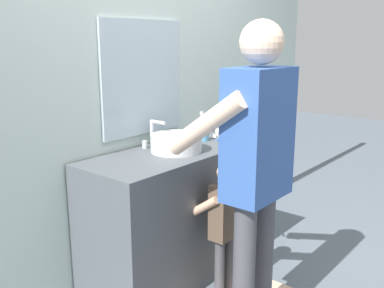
{
  "coord_description": "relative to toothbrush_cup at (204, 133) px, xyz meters",
  "views": [
    {
      "loc": [
        -2.01,
        -1.51,
        1.57
      ],
      "look_at": [
        0.0,
        0.15,
        0.94
      ],
      "focal_mm": 40.6,
      "sensor_mm": 36.0,
      "label": 1
    }
  ],
  "objects": [
    {
      "name": "vanity_cabinet",
      "position": [
        -0.35,
        -0.03,
        -0.49
      ],
      "size": [
        1.27,
        0.54,
        0.87
      ],
      "primitive_type": "cube",
      "color": "#4C5156",
      "rests_on": "ground"
    },
    {
      "name": "child_toddler",
      "position": [
        -0.35,
        -0.44,
        -0.41
      ],
      "size": [
        0.27,
        0.27,
        0.86
      ],
      "color": "#47474C",
      "rests_on": "ground"
    },
    {
      "name": "ground_plane",
      "position": [
        -0.35,
        -0.33,
        -0.93
      ],
      "size": [
        14.0,
        14.0,
        0.0
      ],
      "primitive_type": "plane",
      "color": "slate"
    },
    {
      "name": "faucet",
      "position": [
        -0.35,
        0.15,
        0.03
      ],
      "size": [
        0.18,
        0.14,
        0.18
      ],
      "color": "#B7BABF",
      "rests_on": "vanity_cabinet"
    },
    {
      "name": "adult_parent",
      "position": [
        -0.5,
        -0.73,
        0.07
      ],
      "size": [
        0.52,
        0.55,
        1.67
      ],
      "color": "#47474C",
      "rests_on": "ground"
    },
    {
      "name": "sink_basin",
      "position": [
        -0.35,
        -0.05,
        0.0
      ],
      "size": [
        0.33,
        0.33,
        0.11
      ],
      "color": "silver",
      "rests_on": "vanity_cabinet"
    },
    {
      "name": "back_wall",
      "position": [
        -0.35,
        0.29,
        0.42
      ],
      "size": [
        4.4,
        0.1,
        2.7
      ],
      "color": "silver",
      "rests_on": "ground"
    },
    {
      "name": "toothbrush_cup",
      "position": [
        0.0,
        0.0,
        0.0
      ],
      "size": [
        0.07,
        0.07,
        0.21
      ],
      "color": "#4C8EB2",
      "rests_on": "vanity_cabinet"
    }
  ]
}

